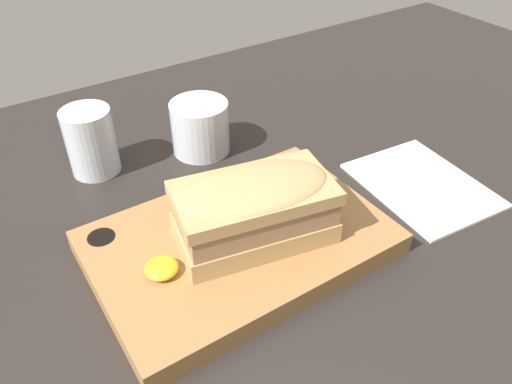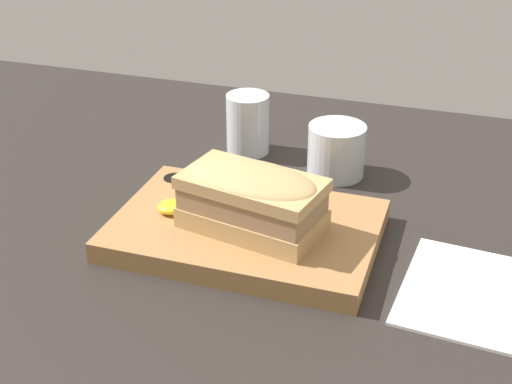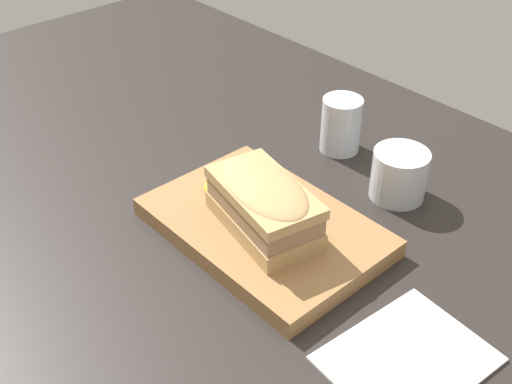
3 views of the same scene
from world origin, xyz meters
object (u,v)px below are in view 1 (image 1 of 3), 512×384
(sandwich, at_px, (254,207))
(napkin, at_px, (422,185))
(water_glass, at_px, (92,145))
(wine_glass, at_px, (200,130))
(serving_board, at_px, (238,242))

(sandwich, bearing_deg, napkin, -3.93)
(water_glass, height_order, wine_glass, water_glass)
(serving_board, distance_m, wine_glass, 0.22)
(serving_board, height_order, napkin, serving_board)
(sandwich, distance_m, wine_glass, 0.23)
(napkin, bearing_deg, water_glass, 141.77)
(serving_board, height_order, water_glass, water_glass)
(serving_board, relative_size, sandwich, 1.78)
(serving_board, height_order, wine_glass, wine_glass)
(napkin, bearing_deg, serving_board, 173.55)
(serving_board, bearing_deg, napkin, -6.45)
(wine_glass, bearing_deg, sandwich, -103.41)
(sandwich, bearing_deg, water_glass, 109.91)
(serving_board, relative_size, wine_glass, 3.87)
(water_glass, xyz_separation_m, napkin, (0.35, -0.28, -0.04))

